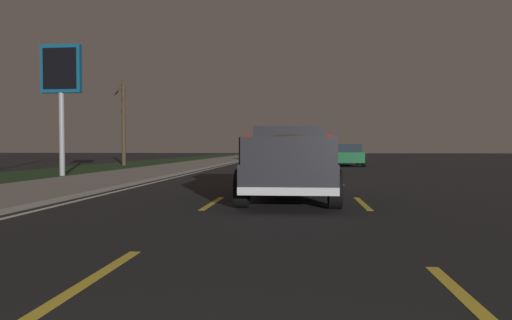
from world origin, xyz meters
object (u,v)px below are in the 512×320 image
(pickup_truck, at_px, (289,160))
(gas_price_sign, at_px, (61,79))
(sedan_silver, at_px, (298,155))
(bare_tree_far, at_px, (123,122))
(sedan_white, at_px, (260,153))
(sedan_green, at_px, (348,155))

(pickup_truck, relative_size, gas_price_sign, 0.91)
(pickup_truck, bearing_deg, sedan_silver, -0.28)
(pickup_truck, relative_size, bare_tree_far, 0.88)
(sedan_white, bearing_deg, pickup_truck, -173.33)
(pickup_truck, distance_m, bare_tree_far, 23.12)
(sedan_white, bearing_deg, sedan_green, -146.07)
(sedan_silver, height_order, sedan_white, same)
(sedan_green, relative_size, sedan_white, 1.00)
(bare_tree_far, bearing_deg, pickup_truck, -147.28)
(sedan_green, bearing_deg, pickup_truck, 169.97)
(sedan_green, relative_size, gas_price_sign, 0.73)
(sedan_silver, xyz_separation_m, bare_tree_far, (-0.90, 12.55, 2.32))
(pickup_truck, height_order, bare_tree_far, bare_tree_far)
(gas_price_sign, distance_m, bare_tree_far, 11.64)
(sedan_white, height_order, gas_price_sign, gas_price_sign)
(sedan_green, bearing_deg, sedan_white, 33.93)
(gas_price_sign, bearing_deg, pickup_truck, -126.75)
(pickup_truck, bearing_deg, sedan_green, -10.03)
(gas_price_sign, bearing_deg, bare_tree_far, 8.92)
(sedan_white, distance_m, gas_price_sign, 24.27)
(sedan_green, distance_m, sedan_silver, 3.48)
(sedan_silver, bearing_deg, bare_tree_far, 94.12)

